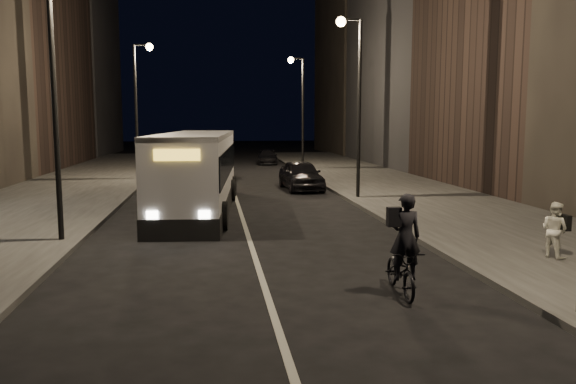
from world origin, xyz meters
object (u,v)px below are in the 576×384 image
object	(u,v)px
car_far	(267,157)
cyclist_on_bicycle	(402,261)
streetlight_right_mid	(354,83)
car_near	(301,175)
streetlight_right_far	(299,98)
city_bus	(198,169)
pedestrian_woman	(554,230)
car_mid	(217,168)
streetlight_left_far	(140,92)
streetlight_left_near	(62,62)

from	to	relation	value
car_far	cyclist_on_bicycle	bearing A→B (deg)	-86.45
streetlight_right_mid	car_near	distance (m)	6.50
streetlight_right_far	car_far	size ratio (longest dim) A/B	1.99
city_bus	car_far	size ratio (longest dim) A/B	2.94
streetlight_right_far	city_bus	bearing A→B (deg)	-111.10
city_bus	pedestrian_woman	distance (m)	13.57
car_mid	car_far	size ratio (longest dim) A/B	0.98
streetlight_left_far	car_far	size ratio (longest dim) A/B	1.99
city_bus	streetlight_left_far	bearing A→B (deg)	111.05
car_near	pedestrian_woman	bearing A→B (deg)	-79.35
streetlight_right_far	streetlight_left_far	bearing A→B (deg)	-150.64
streetlight_left_far	cyclist_on_bicycle	size ratio (longest dim) A/B	3.70
streetlight_right_mid	city_bus	xyz separation A→B (m)	(-7.02, -2.21, -3.63)
city_bus	cyclist_on_bicycle	world-z (taller)	city_bus
streetlight_right_far	cyclist_on_bicycle	xyz separation A→B (m)	(-2.50, -30.07, -4.63)
streetlight_right_far	city_bus	distance (m)	19.85
streetlight_right_far	city_bus	xyz separation A→B (m)	(-7.02, -18.21, -3.63)
streetlight_left_near	city_bus	xyz separation A→B (m)	(3.64, 5.79, -3.63)
streetlight_left_near	car_far	distance (m)	32.11
streetlight_right_far	streetlight_left_near	distance (m)	26.26
pedestrian_woman	streetlight_left_near	bearing A→B (deg)	51.91
streetlight_right_far	car_mid	size ratio (longest dim) A/B	2.03
streetlight_right_far	city_bus	size ratio (longest dim) A/B	0.68
pedestrian_woman	car_mid	world-z (taller)	pedestrian_woman
streetlight_left_near	car_mid	distance (m)	20.07
city_bus	streetlight_right_far	bearing A→B (deg)	73.35
cyclist_on_bicycle	car_mid	world-z (taller)	cyclist_on_bicycle
streetlight_left_far	car_near	bearing A→B (deg)	-32.63
streetlight_right_mid	streetlight_left_far	distance (m)	14.62
streetlight_left_far	city_bus	bearing A→B (deg)	-73.39
car_mid	car_far	distance (m)	12.30
cyclist_on_bicycle	car_near	xyz separation A→B (m)	(0.77, 18.35, 0.06)
streetlight_left_near	car_near	distance (m)	15.86
city_bus	car_far	xyz separation A→B (m)	(5.29, 24.68, -1.14)
streetlight_right_mid	cyclist_on_bicycle	size ratio (longest dim) A/B	3.70
streetlight_right_far	streetlight_left_near	bearing A→B (deg)	-113.96
streetlight_right_mid	streetlight_left_near	distance (m)	13.33
streetlight_right_far	pedestrian_woman	xyz separation A→B (m)	(2.27, -28.06, -4.47)
car_far	car_near	bearing A→B (deg)	-85.25
streetlight_right_far	cyclist_on_bicycle	world-z (taller)	streetlight_right_far
streetlight_right_mid	car_far	bearing A→B (deg)	94.41
streetlight_right_far	car_mid	distance (m)	9.22
car_near	car_mid	size ratio (longest dim) A/B	1.16
car_near	car_far	size ratio (longest dim) A/B	1.14
streetlight_right_mid	car_mid	distance (m)	13.43
streetlight_left_near	city_bus	world-z (taller)	streetlight_left_near
streetlight_left_near	cyclist_on_bicycle	world-z (taller)	streetlight_left_near
streetlight_left_far	car_far	world-z (taller)	streetlight_left_far
car_mid	cyclist_on_bicycle	bearing A→B (deg)	101.09
streetlight_right_far	streetlight_left_far	distance (m)	12.24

